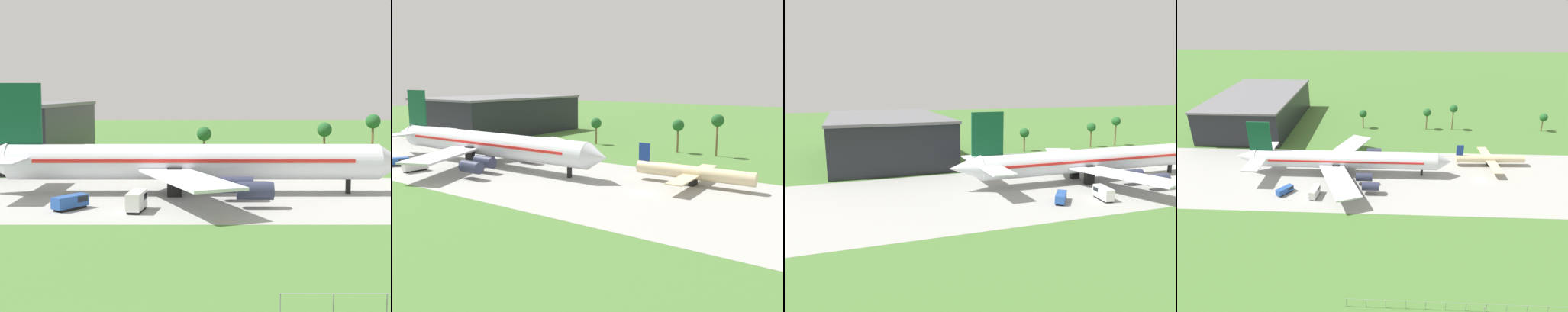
% 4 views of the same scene
% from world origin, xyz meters
% --- Properties ---
extents(jet_airliner, '(75.35, 51.59, 18.80)m').
position_xyz_m(jet_airliner, '(-47.92, 2.75, 5.41)').
color(jet_airliner, silver).
rests_on(jet_airliner, ground_plane).
extents(baggage_tug, '(2.70, 6.08, 2.92)m').
position_xyz_m(baggage_tug, '(-54.83, -12.90, 1.56)').
color(baggage_tug, black).
rests_on(baggage_tug, ground_plane).
extents(catering_van, '(4.98, 5.77, 2.12)m').
position_xyz_m(catering_van, '(-64.60, -11.59, 1.16)').
color(catering_van, black).
rests_on(catering_van, ground_plane).
extents(terminal_building, '(36.72, 61.20, 14.87)m').
position_xyz_m(terminal_building, '(-94.98, 53.50, 7.45)').
color(terminal_building, black).
rests_on(terminal_building, ground_plane).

